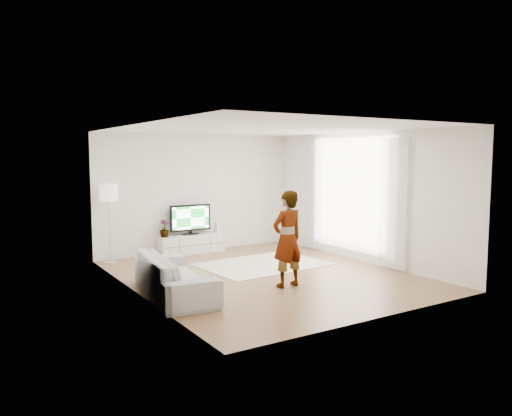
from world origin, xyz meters
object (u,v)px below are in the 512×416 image
media_console (191,244)px  player (287,239)px  rug (263,264)px  sofa (174,275)px  television (190,218)px  floor_lamp (109,196)px

media_console → player: size_ratio=0.93×
player → rug: bearing=-114.1°
sofa → television: bearing=-21.1°
media_console → sofa: sofa is taller
rug → sofa: sofa is taller
media_console → rug: bearing=-68.8°
player → media_console: bearing=-92.5°
media_console → floor_lamp: (-1.92, -0.06, 1.22)m
television → player: player is taller
media_console → player: bearing=-87.8°
sofa → media_console: bearing=-21.3°
media_console → player: 3.76m
television → rug: bearing=-69.1°
television → floor_lamp: bearing=-177.2°
television → rug: (0.76, -1.98, -0.82)m
floor_lamp → media_console: bearing=1.9°
sofa → floor_lamp: bearing=11.3°
media_console → floor_lamp: size_ratio=0.92×
television → floor_lamp: (-1.92, -0.09, 0.61)m
player → television: bearing=-92.5°
player → floor_lamp: 4.22m
rug → player: bearing=-109.4°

